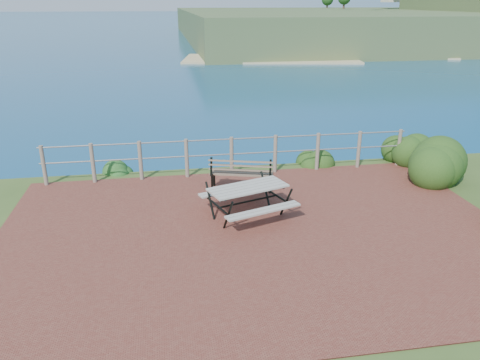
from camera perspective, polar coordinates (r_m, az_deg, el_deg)
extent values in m
cube|color=brown|center=(9.17, 2.06, -6.59)|extent=(10.00, 7.00, 0.12)
plane|color=#166D86|center=(208.01, -9.45, 19.62)|extent=(1200.00, 1200.00, 0.00)
cylinder|color=#6B5B4C|center=(12.27, -22.81, 1.64)|extent=(0.10, 0.10, 1.00)
cylinder|color=#6B5B4C|center=(12.05, -17.50, 1.99)|extent=(0.10, 0.10, 1.00)
cylinder|color=#6B5B4C|center=(11.93, -12.04, 2.33)|extent=(0.10, 0.10, 1.00)
cylinder|color=#6B5B4C|center=(11.92, -6.51, 2.66)|extent=(0.10, 0.10, 1.00)
cylinder|color=#6B5B4C|center=(12.02, -1.03, 2.95)|extent=(0.10, 0.10, 1.00)
cylinder|color=#6B5B4C|center=(12.23, 4.31, 3.22)|extent=(0.10, 0.10, 1.00)
cylinder|color=#6B5B4C|center=(12.54, 9.44, 3.45)|extent=(0.10, 0.10, 1.00)
cylinder|color=#6B5B4C|center=(12.95, 14.28, 3.63)|extent=(0.10, 0.10, 1.00)
cylinder|color=#6B5B4C|center=(13.45, 18.80, 3.79)|extent=(0.10, 0.10, 1.00)
cylinder|color=slate|center=(11.89, -1.05, 5.02)|extent=(9.40, 0.04, 0.04)
cylinder|color=slate|center=(12.01, -1.03, 3.18)|extent=(9.40, 0.04, 0.04)
cube|color=#36562B|center=(260.14, 24.80, 16.98)|extent=(260.00, 180.00, 12.00)
cube|color=gray|center=(9.55, 0.98, -0.92)|extent=(1.73, 1.14, 0.04)
cube|color=gray|center=(9.66, 0.97, -2.39)|extent=(1.60, 0.74, 0.04)
cube|color=gray|center=(9.66, 0.97, -2.39)|extent=(1.60, 0.74, 0.04)
cylinder|color=black|center=(9.67, 0.97, -2.63)|extent=(1.32, 0.48, 0.04)
cube|color=brown|center=(11.07, 0.20, 0.84)|extent=(1.53, 0.78, 0.03)
cube|color=brown|center=(10.98, 0.21, 2.12)|extent=(1.46, 0.53, 0.34)
cube|color=black|center=(11.14, 0.20, -0.14)|extent=(0.06, 0.07, 0.41)
cube|color=black|center=(11.14, 0.20, -0.14)|extent=(0.06, 0.07, 0.41)
cube|color=black|center=(11.14, 0.20, -0.14)|extent=(0.06, 0.07, 0.41)
cube|color=black|center=(11.14, 0.20, -0.14)|extent=(0.06, 0.07, 0.41)
ellipsoid|color=#1D3F13|center=(12.64, 22.63, -0.31)|extent=(1.47, 1.47, 2.08)
ellipsoid|color=#1D3F13|center=(13.95, 19.43, 2.06)|extent=(1.06, 1.06, 1.52)
ellipsoid|color=#205620|center=(12.76, -14.40, 0.89)|extent=(0.73, 0.73, 0.45)
ellipsoid|color=#1D3F13|center=(13.18, 9.04, 1.95)|extent=(0.85, 0.85, 0.62)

